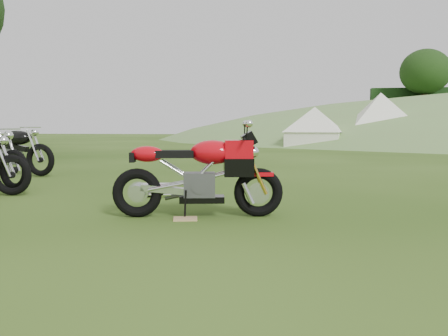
% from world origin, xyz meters
% --- Properties ---
extents(ground, '(120.00, 120.00, 0.00)m').
position_xyz_m(ground, '(0.00, 0.00, 0.00)').
color(ground, '#233F0D').
rests_on(ground, ground).
extents(sport_motorcycle, '(1.94, 0.85, 1.13)m').
position_xyz_m(sport_motorcycle, '(-0.19, 0.69, 0.57)').
color(sport_motorcycle, red).
rests_on(sport_motorcycle, ground).
extents(plywood_board, '(0.31, 0.28, 0.02)m').
position_xyz_m(plywood_board, '(-0.29, 0.48, 0.01)').
color(plywood_board, tan).
rests_on(plywood_board, ground).
extents(vintage_moto_d, '(2.19, 0.81, 1.13)m').
position_xyz_m(vintage_moto_d, '(-5.27, 4.78, 0.56)').
color(vintage_moto_d, black).
rests_on(vintage_moto_d, ground).
extents(tent_left, '(2.91, 2.91, 2.23)m').
position_xyz_m(tent_left, '(1.20, 20.17, 1.11)').
color(tent_left, white).
rests_on(tent_left, ground).
extents(tent_mid, '(3.38, 3.38, 2.73)m').
position_xyz_m(tent_mid, '(4.57, 22.17, 1.36)').
color(tent_mid, white).
rests_on(tent_mid, ground).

